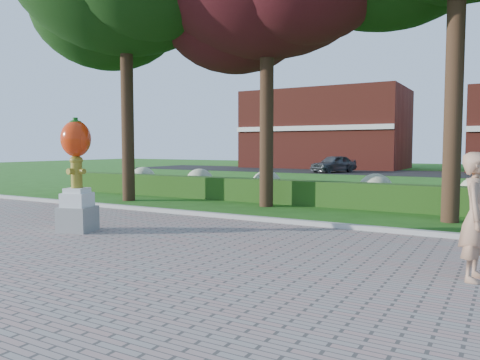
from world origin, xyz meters
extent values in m
plane|color=#235515|center=(0.00, 0.00, 0.00)|extent=(100.00, 100.00, 0.00)
cube|color=gray|center=(0.00, -4.00, 0.02)|extent=(40.00, 14.00, 0.04)
cube|color=#ADADA5|center=(0.00, 3.00, 0.07)|extent=(40.00, 0.18, 0.15)
cube|color=#204614|center=(0.00, 7.00, 0.40)|extent=(24.00, 0.70, 0.80)
ellipsoid|color=#ADB78C|center=(-9.00, 8.00, 0.55)|extent=(1.10, 1.10, 0.99)
ellipsoid|color=#ADB78C|center=(-6.00, 8.00, 0.55)|extent=(1.10, 1.10, 0.99)
ellipsoid|color=#ADB78C|center=(-3.00, 8.00, 0.55)|extent=(1.10, 1.10, 0.99)
ellipsoid|color=#ADB78C|center=(1.00, 8.00, 0.55)|extent=(1.10, 1.10, 0.99)
ellipsoid|color=#ADB78C|center=(4.00, 8.00, 0.55)|extent=(1.10, 1.10, 0.99)
cube|color=black|center=(0.00, 28.00, 0.01)|extent=(50.00, 8.00, 0.02)
cube|color=maroon|center=(-10.00, 34.00, 3.50)|extent=(14.00, 8.00, 7.00)
cylinder|color=black|center=(-7.00, 5.00, 3.36)|extent=(0.44, 0.44, 6.72)
ellipsoid|color=black|center=(-8.80, 5.96, 7.20)|extent=(5.76, 5.76, 4.61)
cylinder|color=black|center=(-2.00, 6.00, 3.08)|extent=(0.44, 0.44, 6.16)
ellipsoid|color=black|center=(-3.65, 6.88, 6.60)|extent=(5.28, 5.28, 4.22)
cylinder|color=black|center=(3.50, 5.50, 3.64)|extent=(0.44, 0.44, 7.28)
cube|color=gray|center=(-3.53, -0.30, 0.31)|extent=(0.85, 0.85, 0.55)
cube|color=silver|center=(-3.53, -0.30, 0.74)|extent=(0.69, 0.69, 0.31)
cube|color=silver|center=(-3.53, -0.30, 0.95)|extent=(0.55, 0.55, 0.11)
cylinder|color=olive|center=(-3.53, -0.30, 1.32)|extent=(0.24, 0.24, 0.62)
ellipsoid|color=olive|center=(-3.53, -0.30, 1.62)|extent=(0.29, 0.29, 0.20)
cylinder|color=olive|center=(-3.70, -0.30, 1.38)|extent=(0.13, 0.12, 0.12)
cylinder|color=olive|center=(-3.35, -0.30, 1.38)|extent=(0.13, 0.12, 0.12)
cylinder|color=olive|center=(-3.53, -0.46, 1.38)|extent=(0.13, 0.13, 0.13)
cylinder|color=olive|center=(-3.53, -0.30, 1.71)|extent=(0.09, 0.09, 0.05)
ellipsoid|color=red|center=(-3.53, -0.30, 2.10)|extent=(0.69, 0.62, 0.80)
ellipsoid|color=red|center=(-3.73, -0.30, 2.07)|extent=(0.34, 0.34, 0.51)
ellipsoid|color=red|center=(-3.33, -0.30, 2.07)|extent=(0.34, 0.34, 0.51)
cylinder|color=#135413|center=(-3.53, -0.30, 2.49)|extent=(0.11, 0.11, 0.13)
ellipsoid|color=#135413|center=(-3.53, -0.30, 2.46)|extent=(0.26, 0.26, 0.09)
imported|color=tan|center=(4.40, -0.17, 0.94)|extent=(0.51, 0.71, 1.81)
imported|color=#404348|center=(-6.54, 26.16, 0.67)|extent=(2.97, 4.08, 1.29)
camera|label=1|loc=(4.75, -7.44, 1.92)|focal=35.00mm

